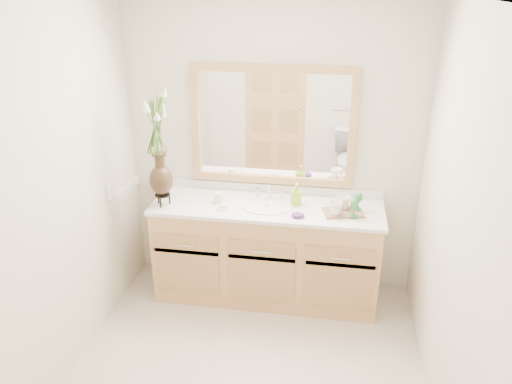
% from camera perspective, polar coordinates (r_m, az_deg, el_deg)
% --- Properties ---
extents(floor, '(2.60, 2.60, 0.00)m').
position_cam_1_polar(floor, '(3.60, -1.32, -20.59)').
color(floor, beige).
rests_on(floor, ground).
extents(wall_back, '(2.40, 0.02, 2.40)m').
position_cam_1_polar(wall_back, '(4.09, 1.88, 4.82)').
color(wall_back, silver).
rests_on(wall_back, floor).
extents(wall_left, '(0.02, 2.60, 2.40)m').
position_cam_1_polar(wall_left, '(3.32, -22.31, -1.51)').
color(wall_left, silver).
rests_on(wall_left, floor).
extents(wall_right, '(0.02, 2.60, 2.40)m').
position_cam_1_polar(wall_right, '(2.94, 22.16, -4.72)').
color(wall_right, silver).
rests_on(wall_right, floor).
extents(vanity, '(1.80, 0.55, 0.80)m').
position_cam_1_polar(vanity, '(4.16, 1.21, -6.93)').
color(vanity, tan).
rests_on(vanity, floor).
extents(counter, '(1.84, 0.57, 0.03)m').
position_cam_1_polar(counter, '(3.97, 1.26, -1.75)').
color(counter, white).
rests_on(counter, vanity).
extents(sink, '(0.38, 0.34, 0.23)m').
position_cam_1_polar(sink, '(3.97, 1.22, -2.37)').
color(sink, white).
rests_on(sink, counter).
extents(mirror, '(1.32, 0.04, 0.97)m').
position_cam_1_polar(mirror, '(4.01, 1.88, 7.50)').
color(mirror, white).
rests_on(mirror, wall_back).
extents(switch_plate, '(0.02, 0.12, 0.12)m').
position_cam_1_polar(switch_plate, '(4.01, -16.26, 0.12)').
color(switch_plate, white).
rests_on(switch_plate, wall_left).
extents(flower_vase, '(0.22, 0.22, 0.89)m').
position_cam_1_polar(flower_vase, '(3.84, -11.22, 6.81)').
color(flower_vase, black).
rests_on(flower_vase, counter).
extents(tumbler, '(0.07, 0.07, 0.09)m').
position_cam_1_polar(tumbler, '(4.01, -4.33, -0.64)').
color(tumbler, white).
rests_on(tumbler, counter).
extents(soap_dish, '(0.10, 0.10, 0.03)m').
position_cam_1_polar(soap_dish, '(3.91, -3.73, -1.80)').
color(soap_dish, white).
rests_on(soap_dish, counter).
extents(soap_bottle, '(0.07, 0.08, 0.16)m').
position_cam_1_polar(soap_bottle, '(3.97, 4.61, -0.35)').
color(soap_bottle, '#9ECF30').
rests_on(soap_bottle, counter).
extents(purple_dish, '(0.12, 0.11, 0.04)m').
position_cam_1_polar(purple_dish, '(3.78, 4.82, -2.63)').
color(purple_dish, '#502570').
rests_on(purple_dish, counter).
extents(tray, '(0.33, 0.26, 0.01)m').
position_cam_1_polar(tray, '(3.89, 9.93, -2.30)').
color(tray, brown).
rests_on(tray, counter).
extents(mug_left, '(0.11, 0.10, 0.11)m').
position_cam_1_polar(mug_left, '(3.81, 9.05, -1.79)').
color(mug_left, white).
rests_on(mug_left, tray).
extents(mug_right, '(0.14, 0.14, 0.11)m').
position_cam_1_polar(mug_right, '(3.92, 9.94, -1.14)').
color(mug_right, white).
rests_on(mug_right, tray).
extents(goblet_front, '(0.06, 0.06, 0.14)m').
position_cam_1_polar(goblet_front, '(3.79, 11.14, -1.39)').
color(goblet_front, '#297B35').
rests_on(goblet_front, tray).
extents(goblet_back, '(0.06, 0.06, 0.14)m').
position_cam_1_polar(goblet_back, '(3.90, 11.65, -0.70)').
color(goblet_back, '#297B35').
rests_on(goblet_back, tray).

